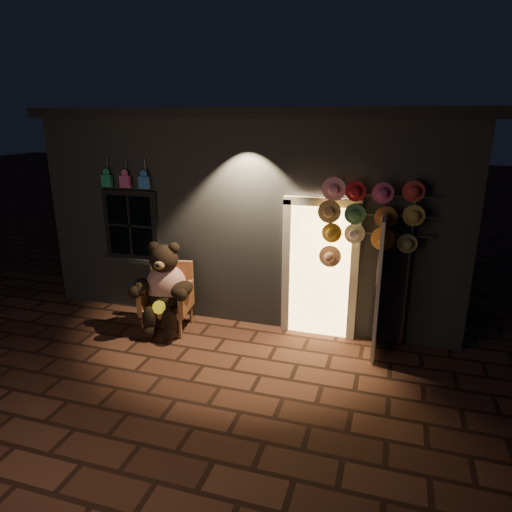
% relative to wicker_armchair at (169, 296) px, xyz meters
% --- Properties ---
extents(ground, '(60.00, 60.00, 0.00)m').
position_rel_wicker_armchair_xyz_m(ground, '(1.01, -0.97, -0.54)').
color(ground, brown).
rests_on(ground, ground).
extents(shop_building, '(7.30, 5.95, 3.51)m').
position_rel_wicker_armchair_xyz_m(shop_building, '(1.01, 3.01, 1.20)').
color(shop_building, slate).
rests_on(shop_building, ground).
extents(wicker_armchair, '(0.82, 0.76, 1.08)m').
position_rel_wicker_armchair_xyz_m(wicker_armchair, '(0.00, 0.00, 0.00)').
color(wicker_armchair, '#AA6F42').
rests_on(wicker_armchair, ground).
extents(teddy_bear, '(1.05, 0.87, 1.45)m').
position_rel_wicker_armchair_xyz_m(teddy_bear, '(0.01, -0.14, 0.20)').
color(teddy_bear, '#B32D13').
rests_on(teddy_bear, ground).
extents(hat_rack, '(1.56, 0.22, 2.48)m').
position_rel_wicker_armchair_xyz_m(hat_rack, '(3.04, 0.30, 1.40)').
color(hat_rack, '#59595E').
rests_on(hat_rack, ground).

